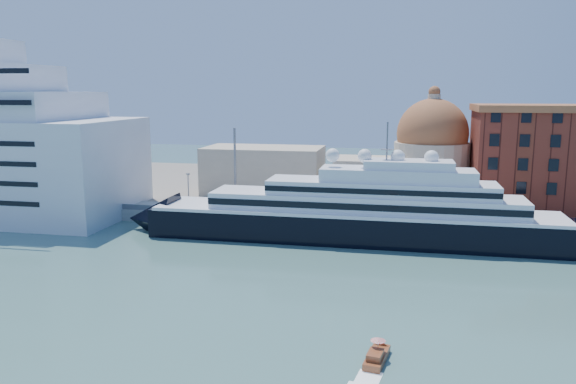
# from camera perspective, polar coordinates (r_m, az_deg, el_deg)

# --- Properties ---
(ground) EXTENTS (400.00, 400.00, 0.00)m
(ground) POSITION_cam_1_polar(r_m,az_deg,el_deg) (87.68, 1.00, -8.54)
(ground) COLOR #3B6662
(ground) RESTS_ON ground
(quay) EXTENTS (180.00, 10.00, 2.50)m
(quay) POSITION_cam_1_polar(r_m,az_deg,el_deg) (119.67, 4.04, -2.81)
(quay) COLOR gray
(quay) RESTS_ON ground
(land) EXTENTS (260.00, 72.00, 2.00)m
(land) POSITION_cam_1_polar(r_m,az_deg,el_deg) (159.67, 6.02, 0.36)
(land) COLOR slate
(land) RESTS_ON ground
(quay_fence) EXTENTS (180.00, 0.10, 1.20)m
(quay_fence) POSITION_cam_1_polar(r_m,az_deg,el_deg) (114.92, 3.75, -2.41)
(quay_fence) COLOR slate
(quay_fence) RESTS_ON quay
(superyacht) EXTENTS (88.48, 12.27, 26.44)m
(superyacht) POSITION_cam_1_polar(r_m,az_deg,el_deg) (107.83, 5.31, -2.48)
(superyacht) COLOR black
(superyacht) RESTS_ON ground
(service_barge) EXTENTS (12.71, 7.12, 2.72)m
(service_barge) POSITION_cam_1_polar(r_m,az_deg,el_deg) (129.86, -22.63, -2.76)
(service_barge) COLOR white
(service_barge) RESTS_ON ground
(water_taxi) EXTENTS (2.73, 5.76, 2.63)m
(water_taxi) POSITION_cam_1_polar(r_m,az_deg,el_deg) (62.34, 8.99, -16.16)
(water_taxi) COLOR brown
(water_taxi) RESTS_ON ground
(warehouse) EXTENTS (43.00, 19.00, 23.25)m
(warehouse) POSITION_cam_1_polar(r_m,az_deg,el_deg) (139.25, 26.94, 3.18)
(warehouse) COLOR maroon
(warehouse) RESTS_ON land
(church) EXTENTS (66.00, 18.00, 25.50)m
(church) POSITION_cam_1_polar(r_m,az_deg,el_deg) (140.65, 7.98, 3.07)
(church) COLOR beige
(church) RESTS_ON land
(lamp_posts) EXTENTS (120.80, 2.40, 18.00)m
(lamp_posts) POSITION_cam_1_polar(r_m,az_deg,el_deg) (118.68, -2.10, 1.32)
(lamp_posts) COLOR slate
(lamp_posts) RESTS_ON quay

